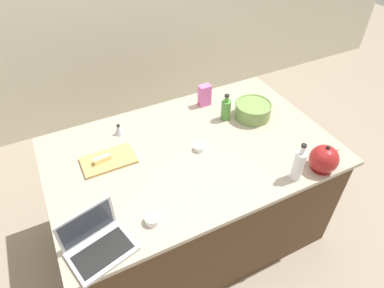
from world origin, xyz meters
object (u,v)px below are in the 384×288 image
(mixing_bowl_large, at_px, (253,110))
(butter_stick_left, at_px, (102,159))
(cutting_board, at_px, (108,160))
(ramekin_small, at_px, (199,148))
(bottle_vinegar, at_px, (298,165))
(ramekin_medium, at_px, (152,219))
(bottle_olive, at_px, (226,109))
(laptop, at_px, (97,243))
(kitchen_timer, at_px, (119,130))
(candy_bag, at_px, (205,95))
(kettle, at_px, (324,159))

(mixing_bowl_large, distance_m, butter_stick_left, 1.14)
(cutting_board, height_order, ramekin_small, ramekin_small)
(mixing_bowl_large, xyz_separation_m, cutting_board, (-1.10, 0.02, -0.05))
(bottle_vinegar, xyz_separation_m, ramekin_medium, (-0.90, 0.09, -0.09))
(bottle_olive, xyz_separation_m, ramekin_small, (-0.33, -0.22, -0.07))
(ramekin_small, bearing_deg, ramekin_medium, -141.10)
(butter_stick_left, distance_m, ramekin_medium, 0.57)
(bottle_vinegar, xyz_separation_m, bottle_olive, (-0.07, 0.71, -0.02))
(laptop, height_order, butter_stick_left, laptop)
(laptop, height_order, mixing_bowl_large, laptop)
(butter_stick_left, height_order, kitchen_timer, kitchen_timer)
(kitchen_timer, bearing_deg, cutting_board, -121.65)
(laptop, distance_m, cutting_board, 0.63)
(laptop, height_order, bottle_olive, laptop)
(ramekin_small, bearing_deg, cutting_board, 163.99)
(ramekin_medium, height_order, candy_bag, candy_bag)
(bottle_olive, height_order, butter_stick_left, bottle_olive)
(bottle_vinegar, distance_m, butter_stick_left, 1.21)
(bottle_olive, bearing_deg, butter_stick_left, -176.59)
(bottle_vinegar, height_order, kitchen_timer, bottle_vinegar)
(mixing_bowl_large, relative_size, ramekin_medium, 3.30)
(ramekin_medium, bearing_deg, laptop, -175.38)
(laptop, bearing_deg, mixing_bowl_large, 23.38)
(candy_bag, bearing_deg, ramekin_medium, -132.38)
(bottle_olive, distance_m, candy_bag, 0.24)
(ramekin_medium, relative_size, candy_bag, 0.48)
(bottle_olive, bearing_deg, mixing_bowl_large, -20.32)
(cutting_board, relative_size, candy_bag, 1.98)
(laptop, distance_m, butter_stick_left, 0.61)
(mixing_bowl_large, xyz_separation_m, candy_bag, (-0.24, 0.30, 0.02))
(laptop, xyz_separation_m, bottle_olive, (1.13, 0.64, 0.04))
(bottle_olive, bearing_deg, kitchen_timer, 166.48)
(bottle_vinegar, xyz_separation_m, cutting_board, (-0.98, 0.65, -0.10))
(ramekin_small, distance_m, candy_bag, 0.54)
(laptop, xyz_separation_m, kettle, (1.40, -0.08, 0.03))
(ramekin_small, bearing_deg, kitchen_timer, 136.53)
(candy_bag, bearing_deg, bottle_olive, -77.64)
(kettle, bearing_deg, cutting_board, 150.63)
(candy_bag, bearing_deg, laptop, -140.90)
(mixing_bowl_large, height_order, bottle_vinegar, bottle_vinegar)
(mixing_bowl_large, relative_size, kettle, 1.27)
(butter_stick_left, height_order, candy_bag, candy_bag)
(kettle, xyz_separation_m, ramekin_medium, (-1.10, 0.10, -0.06))
(butter_stick_left, bearing_deg, candy_bag, 17.90)
(bottle_vinegar, distance_m, kitchen_timer, 1.22)
(bottle_olive, xyz_separation_m, candy_bag, (-0.05, 0.23, 0.00))
(ramekin_small, distance_m, ramekin_medium, 0.63)
(bottle_olive, distance_m, butter_stick_left, 0.95)
(candy_bag, bearing_deg, cutting_board, -161.37)
(cutting_board, bearing_deg, ramekin_medium, -81.83)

